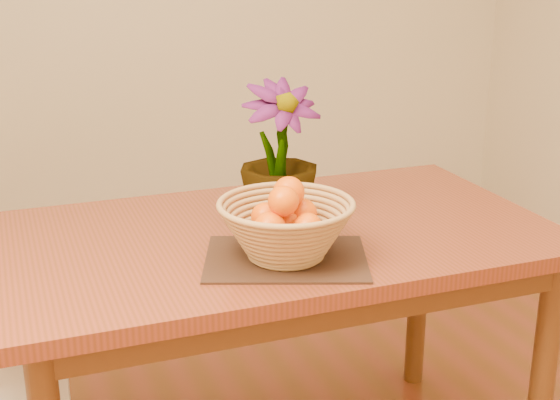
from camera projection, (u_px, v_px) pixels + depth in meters
name	position (u px, v px, depth m)	size (l,w,h in m)	color
table	(278.00, 261.00, 2.02)	(1.40, 0.80, 0.75)	maroon
placemat	(286.00, 259.00, 1.81)	(0.37, 0.28, 0.01)	#321B12
wicker_basket	(286.00, 232.00, 1.79)	(0.32, 0.32, 0.13)	#B4884B
orange_pile	(286.00, 214.00, 1.77)	(0.18, 0.17, 0.13)	#E34703
potted_plant	(279.00, 154.00, 1.99)	(0.21, 0.21, 0.37)	#204E16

